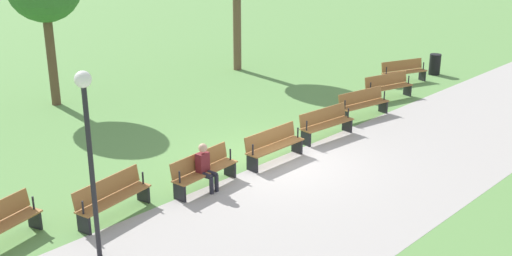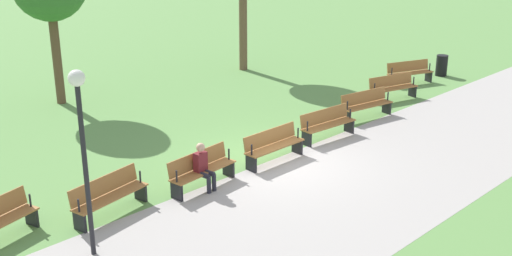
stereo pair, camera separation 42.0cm
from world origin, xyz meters
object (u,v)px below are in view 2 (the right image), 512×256
bench_4 (273,145)px  lamp_post (82,129)px  bench_1 (393,87)px  bench_2 (366,104)px  bench_6 (109,195)px  trash_bin (442,65)px  person_seated (203,165)px  bench_5 (201,169)px  bench_3 (327,123)px  bench_0 (409,72)px

bench_4 → lamp_post: bearing=7.7°
bench_1 → bench_2: (2.41, 0.55, 0.00)m
bench_6 → trash_bin: bearing=173.3°
person_seated → trash_bin: size_ratio=1.39×
bench_5 → person_seated: 0.23m
bench_5 → lamp_post: bearing=9.2°
bench_1 → bench_2: bearing=28.5°
bench_3 → lamp_post: lamp_post is taller
bench_1 → bench_3: bearing=25.9°
bench_2 → bench_3: size_ratio=1.01×
bench_0 → bench_1: 2.47m
bench_3 → person_seated: size_ratio=1.66×
bench_1 → lamp_post: 13.73m
lamp_post → trash_bin: bearing=-172.5°
bench_0 → bench_2: (4.75, 1.32, 0.00)m
bench_4 → trash_bin: bearing=-172.7°
bench_2 → bench_3: same height
bench_0 → trash_bin: (-2.08, 0.25, -0.05)m
bench_4 → bench_6: same height
bench_5 → lamp_post: size_ratio=0.52×
lamp_post → trash_bin: lamp_post is taller
lamp_post → bench_4: bearing=-172.3°
lamp_post → trash_bin: size_ratio=4.42×
bench_1 → trash_bin: (-4.42, -0.52, -0.05)m
bench_2 → trash_bin: (-6.83, -1.07, -0.05)m
bench_0 → person_seated: bearing=29.2°
bench_1 → bench_3: 4.94m
bench_2 → bench_3: 2.47m
bench_1 → person_seated: person_seated is taller
person_seated → trash_bin: 14.36m
bench_2 → bench_4: 4.94m
bench_3 → lamp_post: bearing=11.4°
bench_3 → trash_bin: 9.38m
bench_0 → bench_5: size_ratio=1.00×
bench_5 → trash_bin: 14.28m
bench_1 → trash_bin: 4.45m
bench_1 → bench_6: same height
bench_3 → bench_6: same height
bench_2 → lamp_post: 11.31m
bench_1 → bench_3: (4.86, 0.89, 0.00)m
bench_6 → trash_bin: (-16.66, -1.07, -0.05)m
bench_5 → trash_bin: size_ratio=2.30×
bench_0 → bench_6: (14.59, 1.32, 0.00)m
bench_4 → bench_3: bearing=-177.4°
bench_0 → bench_2: same height
bench_4 → trash_bin: bench_4 is taller
bench_1 → bench_5: same height
bench_4 → trash_bin: 11.84m
bench_6 → lamp_post: 2.80m
lamp_post → bench_6: bearing=-133.1°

